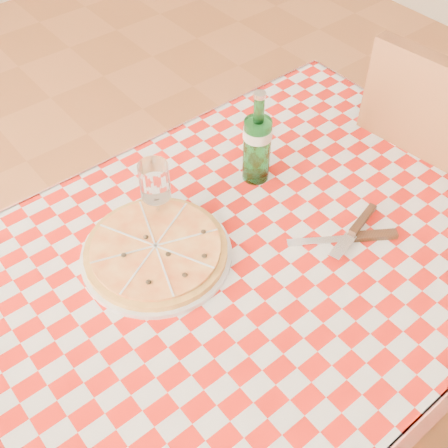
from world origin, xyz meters
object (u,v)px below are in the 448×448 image
object	(u,v)px
dining_table	(248,283)
chair_near	(441,191)
pizza_plate	(156,250)
water_bottle	(257,137)
wine_glass	(156,194)

from	to	relation	value
dining_table	chair_near	xyz separation A→B (m)	(0.67, -0.06, -0.08)
pizza_plate	water_bottle	bearing A→B (deg)	9.65
pizza_plate	chair_near	bearing A→B (deg)	-12.12
pizza_plate	wine_glass	distance (m)	0.12
chair_near	wine_glass	size ratio (longest dim) A/B	6.20
chair_near	water_bottle	bearing A→B (deg)	149.06
dining_table	wine_glass	bearing A→B (deg)	114.23
dining_table	pizza_plate	size ratio (longest dim) A/B	3.78
pizza_plate	wine_glass	bearing A→B (deg)	52.34
chair_near	pizza_plate	xyz separation A→B (m)	(-0.82, 0.18, 0.20)
water_bottle	wine_glass	xyz separation A→B (m)	(-0.26, 0.03, -0.04)
dining_table	pizza_plate	distance (m)	0.23
wine_glass	water_bottle	bearing A→B (deg)	-5.55
water_bottle	wine_glass	size ratio (longest dim) A/B	1.45
chair_near	water_bottle	xyz separation A→B (m)	(-0.50, 0.23, 0.30)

